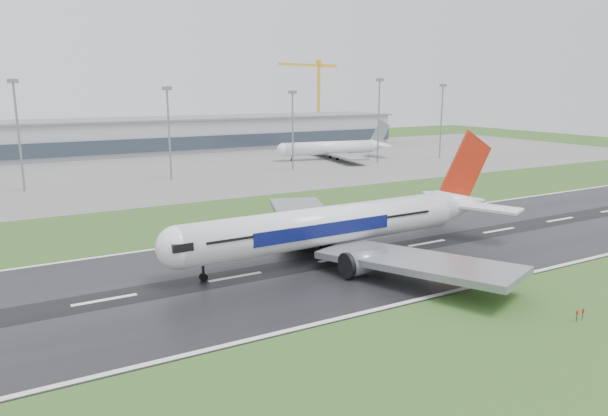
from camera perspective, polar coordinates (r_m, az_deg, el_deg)
ground at (r=110.07m, az=12.56°, el=-3.60°), size 520.00×520.00×0.00m
runway at (r=110.06m, az=12.56°, el=-3.57°), size 400.00×45.00×0.10m
apron at (r=217.50m, az=-9.96°, el=4.29°), size 400.00×130.00×0.08m
terminal at (r=273.70m, az=-14.28°, el=7.28°), size 240.00×36.00×15.00m
main_airliner at (r=97.78m, az=4.64°, el=0.86°), size 69.88×66.65×20.34m
parked_airliner at (r=235.01m, az=3.03°, el=6.94°), size 59.46×56.43×15.43m
tower_crane at (r=324.41m, az=1.53°, el=11.04°), size 44.66×15.43×45.18m
floodmast_1 at (r=178.94m, az=-27.35°, el=6.40°), size 0.64×0.64×30.93m
floodmast_2 at (r=185.82m, az=-13.75°, el=7.27°), size 0.64×0.64×28.89m
floodmast_3 at (r=202.98m, az=-1.17°, el=7.81°), size 0.64×0.64×27.53m
floodmast_4 at (r=223.72m, az=7.70°, el=8.71°), size 0.64×0.64×32.14m
floodmast_5 at (r=245.21m, az=13.98°, el=8.52°), size 0.64×0.64×30.09m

